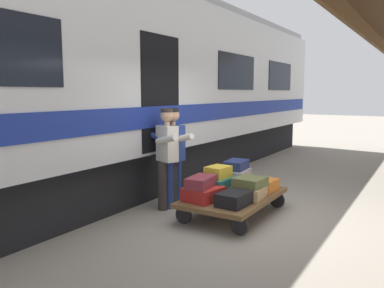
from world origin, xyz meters
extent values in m
plane|color=gray|center=(0.00, 0.00, 0.00)|extent=(60.00, 60.00, 0.00)
cube|color=silver|center=(3.43, 0.00, 2.35)|extent=(3.00, 17.76, 2.90)
cube|color=black|center=(3.43, 0.00, 0.45)|extent=(2.55, 16.87, 0.90)
cube|color=navy|center=(1.92, 0.00, 1.55)|extent=(0.03, 17.40, 0.36)
cube|color=black|center=(1.92, -6.22, 2.45)|extent=(0.02, 1.95, 0.84)
cube|color=black|center=(1.92, -3.11, 2.45)|extent=(0.02, 1.95, 0.84)
cube|color=black|center=(1.98, 0.00, 1.95)|extent=(0.12, 1.10, 2.00)
cube|color=brown|center=(0.51, 0.01, 0.30)|extent=(1.15, 1.92, 0.07)
cylinder|color=black|center=(0.05, 0.78, 0.13)|extent=(0.26, 0.05, 0.26)
cylinder|color=black|center=(0.97, 0.78, 0.13)|extent=(0.26, 0.05, 0.26)
cylinder|color=black|center=(0.05, -0.76, 0.13)|extent=(0.26, 0.05, 0.26)
cylinder|color=black|center=(0.97, -0.76, 0.13)|extent=(0.26, 0.05, 0.26)
cube|color=tan|center=(0.25, 0.01, 0.42)|extent=(0.53, 0.66, 0.18)
cube|color=#CC6B23|center=(0.25, -0.52, 0.43)|extent=(0.51, 0.49, 0.19)
cube|color=black|center=(0.25, 0.54, 0.43)|extent=(0.40, 0.55, 0.20)
cube|color=#1E666B|center=(0.77, 0.01, 0.46)|extent=(0.40, 0.63, 0.25)
cube|color=#9EA0A5|center=(0.77, -0.52, 0.48)|extent=(0.54, 0.62, 0.30)
cube|color=#AD231E|center=(0.77, 0.54, 0.43)|extent=(0.54, 0.60, 0.20)
cube|color=maroon|center=(0.80, 0.56, 0.62)|extent=(0.37, 0.57, 0.16)
cube|color=gold|center=(0.78, 0.03, 0.68)|extent=(0.35, 0.43, 0.19)
cube|color=brown|center=(0.22, 0.01, 0.58)|extent=(0.46, 0.49, 0.14)
cube|color=navy|center=(0.73, -0.56, 0.71)|extent=(0.37, 0.52, 0.16)
cylinder|color=navy|center=(1.59, 0.03, 0.41)|extent=(0.16, 0.16, 0.82)
cylinder|color=navy|center=(1.60, 0.23, 0.41)|extent=(0.16, 0.16, 0.82)
cube|color=navy|center=(1.59, 0.13, 1.12)|extent=(0.37, 0.24, 0.60)
cylinder|color=tan|center=(1.59, 0.13, 1.45)|extent=(0.09, 0.09, 0.06)
sphere|color=tan|center=(1.59, 0.13, 1.59)|extent=(0.22, 0.22, 0.22)
cylinder|color=black|center=(1.59, 0.13, 1.67)|extent=(0.21, 0.21, 0.06)
cylinder|color=navy|center=(1.80, -0.04, 1.22)|extent=(0.53, 0.13, 0.21)
cylinder|color=navy|center=(1.82, 0.28, 1.22)|extent=(0.53, 0.13, 0.21)
cylinder|color=#332D28|center=(1.65, 0.37, 0.41)|extent=(0.16, 0.16, 0.82)
cylinder|color=#332D28|center=(1.58, 0.18, 0.41)|extent=(0.16, 0.16, 0.82)
cube|color=silver|center=(1.61, 0.27, 1.12)|extent=(0.42, 0.34, 0.60)
cylinder|color=tan|center=(1.61, 0.27, 1.45)|extent=(0.09, 0.09, 0.06)
sphere|color=tan|center=(1.61, 0.27, 1.59)|extent=(0.22, 0.22, 0.22)
cylinder|color=#332D28|center=(1.61, 0.27, 1.67)|extent=(0.21, 0.21, 0.06)
cylinder|color=silver|center=(1.47, 0.50, 1.22)|extent=(0.53, 0.28, 0.21)
cylinder|color=silver|center=(1.35, 0.20, 1.22)|extent=(0.53, 0.28, 0.21)
camera|label=1|loc=(-2.12, 5.58, 1.97)|focal=36.68mm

